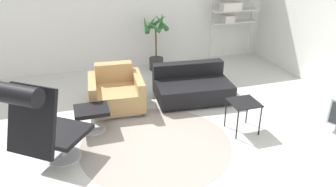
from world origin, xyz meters
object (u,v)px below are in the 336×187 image
(lounge_chair, at_px, (39,120))
(side_table, at_px, (244,105))
(couch_low, at_px, (192,87))
(potted_plant, at_px, (156,44))
(ottoman, at_px, (92,114))
(armchair_red, at_px, (116,93))
(shelf_unit, at_px, (232,10))

(lounge_chair, height_order, side_table, lounge_chair)
(lounge_chair, relative_size, couch_low, 0.93)
(couch_low, bearing_deg, lounge_chair, 35.00)
(lounge_chair, xyz_separation_m, potted_plant, (2.16, 2.95, -0.15))
(side_table, bearing_deg, potted_plant, 100.78)
(ottoman, distance_m, armchair_red, 0.76)
(shelf_unit, bearing_deg, potted_plant, -177.37)
(lounge_chair, height_order, ottoman, lounge_chair)
(ottoman, relative_size, couch_low, 0.36)
(armchair_red, relative_size, couch_low, 0.68)
(lounge_chair, relative_size, potted_plant, 0.99)
(lounge_chair, bearing_deg, shelf_unit, 74.61)
(potted_plant, bearing_deg, couch_low, -82.09)
(couch_low, bearing_deg, potted_plant, -77.21)
(lounge_chair, bearing_deg, couch_low, 67.10)
(couch_low, relative_size, potted_plant, 1.06)
(couch_low, distance_m, shelf_unit, 2.44)
(armchair_red, bearing_deg, ottoman, 58.11)
(couch_low, relative_size, side_table, 2.84)
(ottoman, relative_size, side_table, 1.03)
(potted_plant, bearing_deg, lounge_chair, -126.29)
(lounge_chair, height_order, couch_low, lounge_chair)
(lounge_chair, height_order, armchair_red, lounge_chair)
(ottoman, xyz_separation_m, shelf_unit, (3.31, 2.21, 0.88))
(lounge_chair, xyz_separation_m, ottoman, (0.61, 0.81, -0.46))
(side_table, bearing_deg, couch_low, 104.37)
(ottoman, relative_size, shelf_unit, 0.26)
(lounge_chair, bearing_deg, armchair_red, 90.32)
(lounge_chair, relative_size, ottoman, 2.57)
(lounge_chair, distance_m, side_table, 2.72)
(armchair_red, bearing_deg, side_table, 146.37)
(side_table, bearing_deg, lounge_chair, -176.64)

